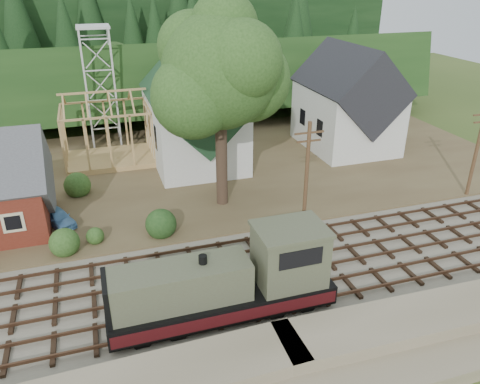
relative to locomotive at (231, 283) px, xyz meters
name	(u,v)px	position (x,y,z in m)	size (l,w,h in m)	color
ground	(235,280)	(1.18, 3.00, -2.14)	(140.00, 140.00, 0.00)	#384C1E
railroad_bed	(235,279)	(1.18, 3.00, -2.06)	(64.00, 11.00, 0.16)	#726B5B
village_flat	(179,170)	(1.18, 21.00, -1.99)	(64.00, 26.00, 0.30)	brown
hillside	(146,108)	(1.18, 45.00, -2.14)	(70.00, 28.00, 8.00)	#1E3F19
ridge	(133,84)	(1.18, 61.00, -2.14)	(80.00, 20.00, 12.00)	black
church	(194,112)	(3.18, 22.68, 3.04)	(8.40, 15.17, 13.00)	silver
farmhouse	(347,104)	(19.18, 22.00, 2.73)	(8.40, 10.80, 10.60)	silver
timber_frame	(107,132)	(-4.82, 25.00, 1.13)	(8.20, 6.20, 6.99)	tan
lattice_tower	(96,50)	(-4.82, 31.00, 7.89)	(3.20, 3.20, 12.12)	silver
big_tree	(222,79)	(3.34, 13.08, 8.08)	(10.90, 8.40, 14.70)	#38281E
telegraph_pole_near	(307,172)	(8.18, 8.20, 2.11)	(2.20, 0.28, 8.00)	#4C331E
telegraph_pole_far	(477,150)	(23.18, 8.20, 2.11)	(2.20, 0.28, 8.00)	#4C331E
locomotive	(231,283)	(0.00, 0.00, 0.00)	(12.10, 3.03, 4.84)	black
car_blue	(58,217)	(-9.32, 13.15, -1.23)	(1.43, 3.56, 1.21)	#598CBF
car_red	(369,140)	(21.91, 21.48, -1.25)	(1.97, 4.27, 1.19)	#BD300F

